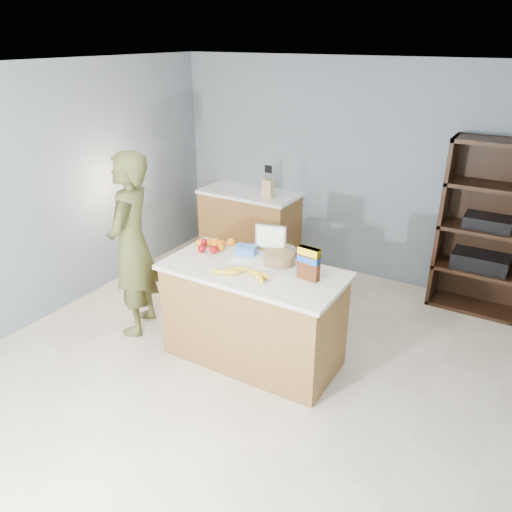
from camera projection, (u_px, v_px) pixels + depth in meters
The scene contains 15 objects.
floor at pixel (235, 375), 4.33m from camera, with size 4.50×5.00×0.02m, color beige.
walls at pixel (232, 192), 3.65m from camera, with size 4.52×5.02×2.51m.
counter_peninsula at pixel (253, 318), 4.39m from camera, with size 1.56×0.76×0.90m.
back_cabinet at pixel (250, 225), 6.43m from camera, with size 1.24×0.62×0.90m.
shelving_unit at pixel (487, 231), 5.09m from camera, with size 0.90×0.40×1.80m.
person at pixel (132, 245), 4.68m from camera, with size 0.65×0.43×1.78m, color #494D25.
knife_block at pixel (268, 188), 5.98m from camera, with size 0.12×0.10×0.31m.
envelopes at pixel (255, 264), 4.28m from camera, with size 0.47×0.14×0.00m.
bananas at pixel (245, 273), 4.06m from camera, with size 0.50×0.25×0.05m.
apples at pixel (207, 247), 4.53m from camera, with size 0.25×0.20×0.08m.
oranges at pixel (217, 244), 4.60m from camera, with size 0.31×0.24×0.07m.
blue_carton at pixel (246, 250), 4.46m from camera, with size 0.18×0.12×0.08m, color blue.
salad_bowl at pixel (279, 257), 4.28m from camera, with size 0.30×0.30×0.13m.
tv at pixel (271, 238), 4.40m from camera, with size 0.28×0.12×0.28m.
cereal_box at pixel (309, 261), 3.96m from camera, with size 0.19×0.09×0.27m.
Camera 1 is at (1.96, -2.93, 2.71)m, focal length 35.00 mm.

